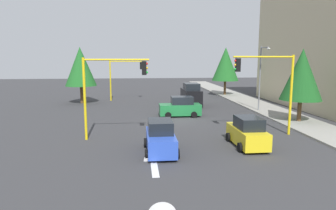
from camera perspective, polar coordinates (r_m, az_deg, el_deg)
ground_plane at (r=28.12m, az=2.21°, el=-2.91°), size 120.00×120.00×0.00m
sidewalk_kerb at (r=35.74m, az=17.99°, el=-0.69°), size 80.00×4.00×0.15m
lane_arrow_near at (r=16.77m, az=-2.66°, el=-11.08°), size 2.40×1.10×1.10m
apartment_block at (r=39.71m, az=29.05°, el=10.73°), size 22.49×9.30×15.55m
traffic_signal_far_right at (r=41.35m, az=-8.29°, el=6.16°), size 0.36×4.59×5.43m
traffic_signal_near_left at (r=23.36m, az=18.51°, el=4.66°), size 0.36×4.59×5.96m
traffic_signal_near_right at (r=21.42m, az=-10.81°, el=4.27°), size 0.36×4.59×5.76m
street_lamp_curbside at (r=33.53m, az=17.24°, el=6.10°), size 2.15×0.28×7.00m
tree_opposite_side at (r=39.94m, az=-16.18°, el=6.98°), size 3.90×3.90×7.12m
tree_roadside_far at (r=47.19m, az=10.79°, el=7.58°), size 4.02×4.02×7.34m
tree_roadside_near at (r=29.07m, az=23.91°, el=5.25°), size 3.60×3.60×6.55m
delivery_van_black at (r=36.33m, az=4.37°, el=1.80°), size 4.80×2.22×2.77m
car_blue at (r=18.50m, az=-1.43°, el=-6.27°), size 3.97×1.97×1.98m
car_green at (r=29.95m, az=2.35°, el=-0.43°), size 2.07×4.06×1.98m
car_yellow at (r=20.42m, az=14.76°, el=-5.12°), size 3.94×1.96×1.98m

